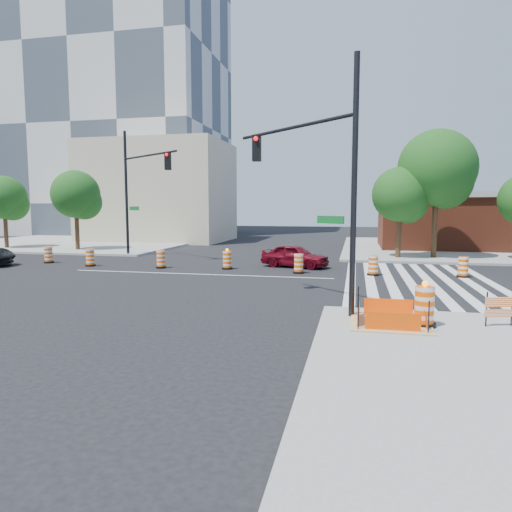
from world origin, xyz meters
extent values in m
plane|color=black|center=(0.00, 0.00, 0.00)|extent=(120.00, 120.00, 0.00)
cube|color=gray|center=(18.00, 18.00, 0.07)|extent=(22.00, 22.00, 0.15)
cube|color=gray|center=(-18.00, 18.00, 0.07)|extent=(22.00, 22.00, 0.15)
cube|color=silver|center=(7.80, 0.00, 0.01)|extent=(0.45, 13.50, 0.01)
cube|color=silver|center=(8.70, 0.00, 0.01)|extent=(0.45, 13.50, 0.01)
cube|color=silver|center=(9.60, 0.00, 0.01)|extent=(0.45, 13.50, 0.01)
cube|color=silver|center=(10.50, 0.00, 0.01)|extent=(0.45, 13.50, 0.01)
cube|color=silver|center=(11.40, 0.00, 0.01)|extent=(0.45, 13.50, 0.01)
cube|color=silver|center=(12.30, 0.00, 0.01)|extent=(0.45, 13.50, 0.01)
cube|color=silver|center=(13.20, 0.00, 0.01)|extent=(0.45, 13.50, 0.01)
cube|color=silver|center=(14.10, 0.00, 0.01)|extent=(0.45, 13.50, 0.01)
cube|color=silver|center=(0.00, 0.00, 0.01)|extent=(14.00, 0.12, 0.01)
cube|color=tan|center=(9.00, -9.00, 0.17)|extent=(2.20, 2.20, 0.05)
cube|color=#FF4C05|center=(9.00, -9.90, 0.43)|extent=(1.44, 0.02, 0.55)
cube|color=#FF4C05|center=(9.00, -8.10, 0.43)|extent=(1.44, 0.02, 0.55)
cube|color=#FF4C05|center=(8.10, -9.00, 0.43)|extent=(0.02, 1.44, 0.55)
cube|color=#FF4C05|center=(9.90, -9.00, 0.43)|extent=(0.02, 1.44, 0.55)
cylinder|color=black|center=(8.10, -9.90, 0.60)|extent=(0.04, 0.04, 0.90)
cylinder|color=black|center=(9.90, -9.90, 0.60)|extent=(0.04, 0.04, 0.90)
cylinder|color=black|center=(8.10, -8.10, 0.60)|extent=(0.04, 0.04, 0.90)
cylinder|color=black|center=(9.90, -8.10, 0.60)|extent=(0.04, 0.04, 0.90)
cube|color=silver|center=(-24.00, 34.00, 22.50)|extent=(28.00, 18.00, 45.00)
cube|color=brown|center=(18.00, 18.00, 2.10)|extent=(16.00, 8.00, 4.20)
cube|color=gray|center=(18.00, 18.00, 4.40)|extent=(16.50, 8.50, 0.40)
cube|color=#C5B996|center=(-12.00, 22.00, 5.00)|extent=(14.00, 10.00, 10.00)
imported|color=#630815|center=(4.57, 3.84, 0.67)|extent=(4.21, 2.58, 1.34)
cylinder|color=black|center=(7.90, -8.24, 4.06)|extent=(0.18, 0.18, 7.82)
cylinder|color=black|center=(5.72, -6.28, 6.21)|extent=(4.44, 4.01, 0.12)
cube|color=black|center=(4.20, -4.91, 5.72)|extent=(0.31, 0.27, 0.98)
sphere|color=#FF0C0C|center=(4.20, -5.09, 6.06)|extent=(0.18, 0.18, 0.18)
cube|color=#0C591E|center=(7.17, -7.58, 3.08)|extent=(0.90, 0.81, 0.24)
cylinder|color=black|center=(-7.99, 7.59, 4.46)|extent=(0.19, 0.19, 8.63)
cylinder|color=black|center=(-5.33, 5.75, 6.84)|extent=(5.40, 3.78, 0.13)
cube|color=black|center=(-3.47, 4.47, 6.30)|extent=(0.35, 0.30, 1.08)
sphere|color=#FF0C0C|center=(-3.47, 4.29, 6.68)|extent=(0.19, 0.19, 0.19)
cube|color=#0C591E|center=(-7.11, 6.98, 3.39)|extent=(1.09, 0.77, 0.27)
cylinder|color=black|center=(9.90, -9.08, 0.21)|extent=(0.66, 0.66, 0.11)
cylinder|color=#FF5B05|center=(9.90, -9.08, 0.76)|extent=(0.53, 0.53, 1.05)
sphere|color=#FF990C|center=(9.90, -9.08, 1.37)|extent=(0.18, 0.18, 0.18)
cube|color=#FF5B05|center=(11.96, -8.59, 0.84)|extent=(0.81, 0.28, 0.28)
cube|color=#FF5B05|center=(11.96, -8.59, 0.52)|extent=(0.81, 0.28, 0.22)
cylinder|color=black|center=(11.60, -8.70, 0.64)|extent=(0.04, 0.04, 0.98)
cylinder|color=black|center=(12.32, -8.48, 0.64)|extent=(0.04, 0.04, 0.98)
cylinder|color=#382314|center=(-20.23, 9.99, 1.89)|extent=(0.33, 0.33, 3.78)
sphere|color=#1A4714|center=(-20.23, 9.99, 4.25)|extent=(3.54, 3.54, 3.54)
sphere|color=#1A4714|center=(-19.72, 10.30, 3.66)|extent=(2.60, 2.60, 2.60)
cylinder|color=#382314|center=(-13.53, 9.82, 1.99)|extent=(0.33, 0.33, 3.98)
sphere|color=#1A4714|center=(-13.53, 9.82, 4.48)|extent=(3.73, 3.73, 3.73)
sphere|color=#1A4714|center=(-13.01, 10.13, 3.85)|extent=(2.73, 2.73, 2.73)
sphere|color=#1A4714|center=(-13.94, 9.61, 4.10)|extent=(2.49, 2.49, 2.49)
cylinder|color=#382314|center=(10.76, 9.23, 1.91)|extent=(0.34, 0.34, 3.83)
sphere|color=#1A4714|center=(10.76, 9.23, 4.31)|extent=(3.59, 3.59, 3.59)
sphere|color=#1A4714|center=(11.29, 9.55, 3.71)|extent=(2.63, 2.63, 2.63)
sphere|color=#1A4714|center=(10.33, 9.02, 3.95)|extent=(2.39, 2.39, 2.39)
cylinder|color=#382314|center=(13.08, 9.77, 2.67)|extent=(0.35, 0.35, 5.35)
sphere|color=#1A4714|center=(13.08, 9.77, 6.02)|extent=(5.01, 5.01, 5.01)
sphere|color=#1A4714|center=(13.62, 10.09, 5.18)|extent=(3.68, 3.68, 3.68)
sphere|color=#1A4714|center=(12.64, 9.55, 5.52)|extent=(3.34, 3.34, 3.34)
cylinder|color=black|center=(-10.75, 2.56, 0.05)|extent=(0.60, 0.60, 0.10)
cylinder|color=#FF5B05|center=(-10.75, 2.56, 0.55)|extent=(0.48, 0.48, 0.95)
cylinder|color=black|center=(-7.32, 1.72, 0.05)|extent=(0.60, 0.60, 0.10)
cylinder|color=#FF5B05|center=(-7.32, 1.72, 0.55)|extent=(0.48, 0.48, 0.95)
cylinder|color=black|center=(-2.87, 1.81, 0.05)|extent=(0.60, 0.60, 0.10)
cylinder|color=#FF5B05|center=(-2.87, 1.81, 0.55)|extent=(0.48, 0.48, 0.95)
cylinder|color=black|center=(0.95, 2.18, 0.05)|extent=(0.60, 0.60, 0.10)
cylinder|color=#FF5B05|center=(0.95, 2.18, 0.55)|extent=(0.48, 0.48, 0.95)
sphere|color=#FF990C|center=(0.95, 2.18, 1.10)|extent=(0.16, 0.16, 0.16)
cylinder|color=black|center=(5.07, 1.47, 0.05)|extent=(0.60, 0.60, 0.10)
cylinder|color=#FF5B05|center=(5.07, 1.47, 0.55)|extent=(0.48, 0.48, 0.95)
cylinder|color=black|center=(8.88, 1.51, 0.05)|extent=(0.60, 0.60, 0.10)
cylinder|color=#FF5B05|center=(8.88, 1.51, 0.55)|extent=(0.48, 0.48, 0.95)
cylinder|color=black|center=(13.23, 1.79, 0.05)|extent=(0.60, 0.60, 0.10)
cylinder|color=#FF5B05|center=(13.23, 1.79, 0.55)|extent=(0.48, 0.48, 0.95)
camera|label=1|loc=(7.98, -22.30, 3.49)|focal=32.00mm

